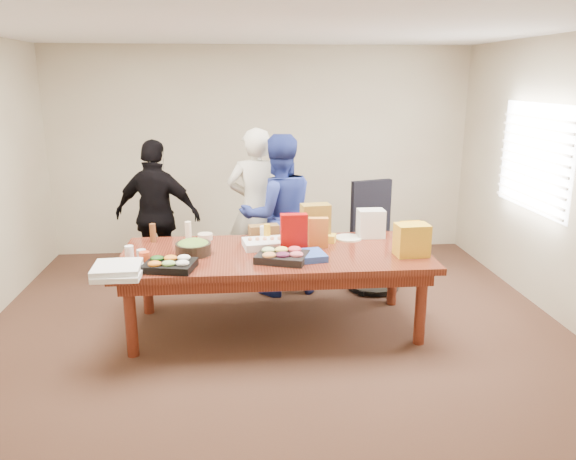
{
  "coord_description": "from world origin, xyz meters",
  "views": [
    {
      "loc": [
        -0.32,
        -4.83,
        2.29
      ],
      "look_at": [
        0.13,
        0.1,
        0.93
      ],
      "focal_mm": 34.56,
      "sensor_mm": 36.0,
      "label": 1
    }
  ],
  "objects": [
    {
      "name": "floor",
      "position": [
        0.0,
        0.0,
        -0.01
      ],
      "size": [
        5.5,
        5.0,
        0.02
      ],
      "primitive_type": "cube",
      "color": "#47301E",
      "rests_on": "ground"
    },
    {
      "name": "window_blinds",
      "position": [
        2.68,
        0.6,
        1.5
      ],
      "size": [
        0.04,
        1.36,
        1.0
      ],
      "primitive_type": "cube",
      "color": "beige",
      "rests_on": "wall_right"
    },
    {
      "name": "pizza_box_upper",
      "position": [
        -1.31,
        -0.5,
        0.81
      ],
      "size": [
        0.39,
        0.39,
        0.04
      ],
      "primitive_type": "cube",
      "rotation": [
        0.0,
        0.0,
        0.04
      ],
      "color": "white",
      "rests_on": "pizza_box_lower"
    },
    {
      "name": "chip_bag_yellow",
      "position": [
        1.23,
        -0.1,
        0.89
      ],
      "size": [
        0.19,
        0.09,
        0.28
      ],
      "primitive_type": "cube",
      "rotation": [
        0.0,
        0.0,
        0.09
      ],
      "color": "orange",
      "rests_on": "conference_table"
    },
    {
      "name": "chip_bag_orange",
      "position": [
        0.41,
        0.11,
        0.89
      ],
      "size": [
        0.19,
        0.1,
        0.28
      ],
      "primitive_type": "cube",
      "rotation": [
        0.0,
        0.0,
        -0.08
      ],
      "color": "orange",
      "rests_on": "conference_table"
    },
    {
      "name": "kraft_bag",
      "position": [
        0.42,
        0.34,
        0.93
      ],
      "size": [
        0.29,
        0.19,
        0.36
      ],
      "primitive_type": "cube",
      "rotation": [
        0.0,
        0.0,
        0.12
      ],
      "color": "olive",
      "rests_on": "conference_table"
    },
    {
      "name": "grocery_bag_white",
      "position": [
        0.99,
        0.41,
        0.89
      ],
      "size": [
        0.26,
        0.19,
        0.28
      ],
      "primitive_type": "cube",
      "rotation": [
        0.0,
        0.0,
        0.01
      ],
      "color": "silver",
      "rests_on": "conference_table"
    },
    {
      "name": "dip_bowl_a",
      "position": [
        0.41,
        0.3,
        0.78
      ],
      "size": [
        0.16,
        0.16,
        0.06
      ],
      "primitive_type": "cylinder",
      "rotation": [
        0.0,
        0.0,
        -0.04
      ],
      "color": "beige",
      "rests_on": "conference_table"
    },
    {
      "name": "person_center",
      "position": [
        -0.12,
        1.22,
        0.89
      ],
      "size": [
        0.68,
        0.47,
        1.78
      ],
      "primitive_type": "imported",
      "rotation": [
        0.0,
        0.0,
        3.07
      ],
      "color": "beige",
      "rests_on": "floor"
    },
    {
      "name": "bread_loaf",
      "position": [
        -0.08,
        0.52,
        0.81
      ],
      "size": [
        0.31,
        0.18,
        0.12
      ],
      "primitive_type": "cube",
      "rotation": [
        0.0,
        0.0,
        0.16
      ],
      "color": "brown",
      "rests_on": "conference_table"
    },
    {
      "name": "clear_cup_a",
      "position": [
        -1.17,
        -0.18,
        0.8
      ],
      "size": [
        0.09,
        0.09,
        0.11
      ],
      "primitive_type": "cylinder",
      "rotation": [
        0.0,
        0.0,
        -0.13
      ],
      "color": "silver",
      "rests_on": "conference_table"
    },
    {
      "name": "wall_right",
      "position": [
        2.75,
        0.0,
        1.35
      ],
      "size": [
        0.04,
        5.0,
        2.7
      ],
      "primitive_type": "cube",
      "color": "beige",
      "rests_on": "floor"
    },
    {
      "name": "wall_front",
      "position": [
        0.0,
        -2.5,
        1.35
      ],
      "size": [
        5.5,
        0.04,
        2.7
      ],
      "primitive_type": "cube",
      "color": "beige",
      "rests_on": "floor"
    },
    {
      "name": "person_right",
      "position": [
        0.1,
        0.91,
        0.87
      ],
      "size": [
        0.95,
        0.8,
        1.74
      ],
      "primitive_type": "imported",
      "rotation": [
        0.0,
        0.0,
        3.33
      ],
      "color": "navy",
      "rests_on": "floor"
    },
    {
      "name": "wall_back",
      "position": [
        0.0,
        2.5,
        1.35
      ],
      "size": [
        5.5,
        0.04,
        2.7
      ],
      "primitive_type": "cube",
      "color": "beige",
      "rests_on": "floor"
    },
    {
      "name": "person_left",
      "position": [
        -1.22,
        1.18,
        0.83
      ],
      "size": [
        1.05,
        0.66,
        1.66
      ],
      "primitive_type": "imported",
      "rotation": [
        0.0,
        0.0,
        2.86
      ],
      "color": "black",
      "rests_on": "floor"
    },
    {
      "name": "plate_a",
      "position": [
        0.76,
        0.37,
        0.76
      ],
      "size": [
        0.34,
        0.34,
        0.02
      ],
      "primitive_type": "cylinder",
      "rotation": [
        0.0,
        0.0,
        0.31
      ],
      "color": "white",
      "rests_on": "conference_table"
    },
    {
      "name": "office_chair",
      "position": [
        1.16,
        0.9,
        0.57
      ],
      "size": [
        0.72,
        0.72,
        1.14
      ],
      "primitive_type": "cube",
      "rotation": [
        0.0,
        0.0,
        0.28
      ],
      "color": "black",
      "rests_on": "floor"
    },
    {
      "name": "chip_bag_red",
      "position": [
        0.17,
        0.0,
        0.93
      ],
      "size": [
        0.24,
        0.1,
        0.35
      ],
      "primitive_type": "cube",
      "rotation": [
        0.0,
        0.0,
        0.01
      ],
      "color": "#AB0907",
      "rests_on": "conference_table"
    },
    {
      "name": "sheet_cake",
      "position": [
        -0.09,
        0.16,
        0.78
      ],
      "size": [
        0.43,
        0.35,
        0.07
      ],
      "primitive_type": "cube",
      "rotation": [
        0.0,
        0.0,
        0.14
      ],
      "color": "white",
      "rests_on": "conference_table"
    },
    {
      "name": "banana_bunch",
      "position": [
        0.5,
        0.29,
        0.79
      ],
      "size": [
        0.25,
        0.19,
        0.07
      ],
      "primitive_type": "cube",
      "rotation": [
        0.0,
        0.0,
        -0.32
      ],
      "color": "yellow",
      "rests_on": "conference_table"
    },
    {
      "name": "dip_bowl_b",
      "position": [
        -0.66,
        0.46,
        0.78
      ],
      "size": [
        0.15,
        0.15,
        0.06
      ],
      "primitive_type": "cylinder",
      "rotation": [
        0.0,
        0.0,
        0.01
      ],
      "color": "beige",
      "rests_on": "conference_table"
    },
    {
      "name": "red_cup",
      "position": [
        -1.13,
        -0.27,
        0.81
      ],
      "size": [
        0.11,
        0.11,
        0.12
      ],
      "primitive_type": "cylinder",
      "rotation": [
        0.0,
        0.0,
        -0.34
      ],
      "color": "red",
      "rests_on": "conference_table"
    },
    {
      "name": "clear_cup_b",
      "position": [
        -1.3,
        -0.05,
        0.8
      ],
      "size": [
        0.09,
        0.09,
        0.11
      ],
      "primitive_type": "cylinder",
      "rotation": [
        0.0,
        0.0,
        -0.2
      ],
      "color": "white",
      "rests_on": "conference_table"
    },
    {
      "name": "dressing_bottle",
      "position": [
        -1.16,
        0.43,
        0.84
      ],
      "size": [
        0.07,
        0.07,
        0.18
      ],
      "primitive_type": "cylinder",
      "rotation": [
        0.0,
        0.0,
        -0.18
      ],
      "color": "brown",
      "rests_on": "conference_table"
    },
    {
      "name": "grocery_bag_yellow",
      "position": [
        1.21,
        -0.21,
        0.89
      ],
      "size": [
        0.3,
        0.22,
        0.29
      ],
      "primitive_type": "cube",
      "rotation": [
        0.0,
        0.0,
        0.06
      ],
      "color": "gold",
      "rests_on": "conference_table"
    },
    {
      "name": "mayo_jar",
      "position": [
        -0.07,
        0.37,
        0.82
      ],
      "size": [
        0.1,
        0.1,
        0.15
      ],
      "primitive_type": "cylinder",
      "rotation": [
        0.0,
        0.0,
        0.1
      ],
      "color": "white",
      "rests_on": "conference_table"
    },
    {
      "name": "plate_b",
      "position": [
        0.46,
        0.42,
        0.76
      ],
      "size": [
        0.25,
        0.25,
        0.01
      ],
      "primitive_type": "cylinder",
      "rotation": [
        0.0,
        0.0,
        -0.14
      ],
      "color": "white",
      "rests_on": "conference_table"
    },
    {
      "name": "veggie_tray",
      "position": [
        -0.91,
        -0.39,
        0.78
      ],
      "size": [
        0.46,
        0.39,
        0.06
      ],
      "primitive_type": "cube",
      "rotation": [
        0.0,
        0.0,
        -0.21
      ],
      "color": "black",
      "rests_on": "conference_table"
    },
    {
      "name": "ranch_bottle",
      "position": [
        -0.82,
        0.45,
        0.84
      ],
      "size": [
        0.07,
        0.07,
        0.19
      ],
      "primitive_type": "cylinder",
      "rotation": [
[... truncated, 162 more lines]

